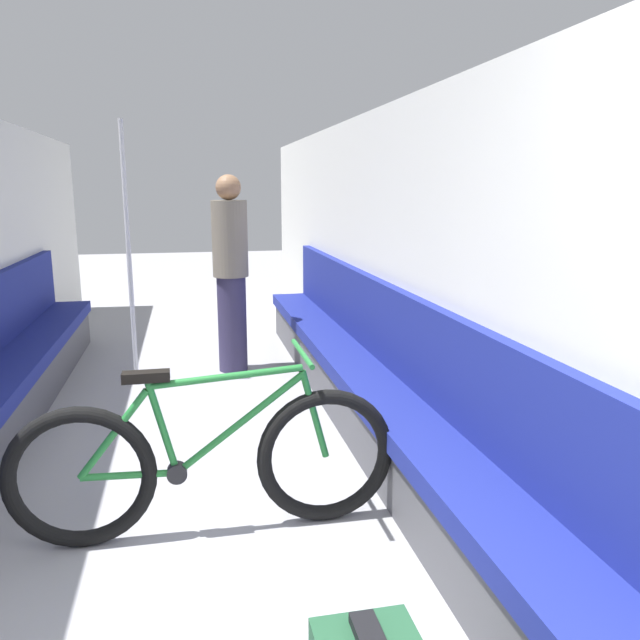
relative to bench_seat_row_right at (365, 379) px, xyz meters
The scene contains 5 objects.
wall_right 0.76m from the bench_seat_row_right, ahead, with size 0.10×9.54×2.09m, color silver.
bench_seat_row_right is the anchor object (origin of this frame).
bicycle 1.58m from the bench_seat_row_right, 132.75° to the right, with size 1.74×0.46×0.84m.
grab_pole_near 2.11m from the bench_seat_row_right, 141.75° to the left, with size 0.08×0.08×2.07m.
passenger_standing 1.74m from the bench_seat_row_right, 117.64° to the left, with size 0.30×0.30×1.67m.
Camera 1 is at (0.05, -0.65, 1.56)m, focal length 35.00 mm.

